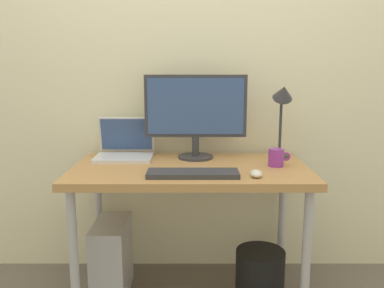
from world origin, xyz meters
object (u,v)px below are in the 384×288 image
monitor (197,111)px  desk_lamp (284,104)px  wastebasket (262,277)px  laptop (127,148)px  keyboard (195,173)px  computer_tower (114,258)px  mouse (258,174)px  desk (192,180)px  coffee_mug (278,157)px

monitor → desk_lamp: bearing=0.1°
wastebasket → laptop: bearing=159.0°
keyboard → desk_lamp: bearing=37.6°
monitor → wastebasket: size_ratio=1.91×
monitor → computer_tower: monitor is taller
keyboard → computer_tower: keyboard is taller
mouse → wastebasket: 0.63m
monitor → mouse: 0.56m
mouse → computer_tower: bearing=162.9°
desk_lamp → mouse: bearing=-116.5°
mouse → keyboard: bearing=176.3°
laptop → desk_lamp: (0.89, -0.01, 0.25)m
desk → mouse: mouse is taller
keyboard → wastebasket: size_ratio=1.47×
desk → wastebasket: (0.37, -0.07, -0.52)m
monitor → laptop: size_ratio=1.79×
desk → mouse: bearing=-33.7°
monitor → coffee_mug: (0.42, -0.19, -0.22)m
desk → wastebasket: size_ratio=4.11×
mouse → computer_tower: 0.96m
desk → desk_lamp: bearing=21.0°
desk_lamp → wastebasket: desk_lamp is taller
monitor → mouse: (0.28, -0.41, -0.25)m
desk → keyboard: keyboard is taller
computer_tower → desk_lamp: bearing=10.5°
laptop → keyboard: laptop is taller
keyboard → coffee_mug: (0.44, 0.20, 0.03)m
keyboard → coffee_mug: coffee_mug is taller
laptop → coffee_mug: size_ratio=2.74×
laptop → wastebasket: laptop is taller
coffee_mug → computer_tower: bearing=179.0°
laptop → mouse: 0.81m
desk → desk_lamp: (0.52, 0.20, 0.38)m
laptop → monitor: bearing=-2.2°
wastebasket → coffee_mug: bearing=45.2°
coffee_mug → laptop: bearing=166.0°
desk_lamp → keyboard: size_ratio=1.00×
monitor → computer_tower: size_ratio=1.36×
desk_lamp → keyboard: 0.70m
laptop → computer_tower: size_ratio=0.76×
desk_lamp → computer_tower: (-0.95, -0.18, -0.84)m
desk_lamp → mouse: size_ratio=4.89×
desk → desk_lamp: size_ratio=2.80×
keyboard → wastebasket: 0.71m
desk → mouse: size_ratio=13.70×
desk → wastebasket: desk is taller
monitor → computer_tower: 0.94m
monitor → computer_tower: (-0.47, -0.18, -0.80)m
laptop → coffee_mug: (0.83, -0.21, -0.01)m
keyboard → monitor: bearing=87.6°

